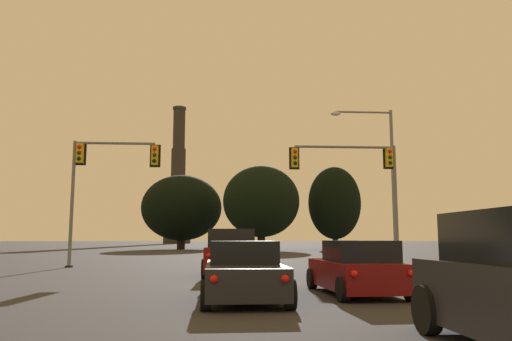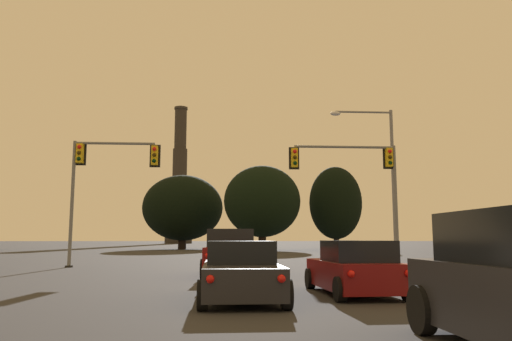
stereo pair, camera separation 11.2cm
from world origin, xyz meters
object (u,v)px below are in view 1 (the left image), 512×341
object	(u,v)px
suv_center_lane_front	(232,253)
traffic_light_overhead_right	(361,173)
traffic_light_overhead_left	(101,171)
hatchback_right_lane_second	(357,269)
sedan_center_lane_second	(243,272)
smokestack	(178,189)
street_lamp	(383,168)

from	to	relation	value
suv_center_lane_front	traffic_light_overhead_right	size ratio (longest dim) A/B	0.75
traffic_light_overhead_left	hatchback_right_lane_second	bearing A→B (deg)	-53.27
sedan_center_lane_second	traffic_light_overhead_right	bearing A→B (deg)	62.73
smokestack	sedan_center_lane_second	bearing A→B (deg)	-84.28
smokestack	suv_center_lane_front	bearing A→B (deg)	-83.99
suv_center_lane_front	sedan_center_lane_second	bearing A→B (deg)	-86.63
traffic_light_overhead_right	street_lamp	distance (m)	3.45
traffic_light_overhead_right	sedan_center_lane_second	bearing A→B (deg)	-116.47
traffic_light_overhead_left	street_lamp	xyz separation A→B (m)	(16.30, 2.61, 0.69)
suv_center_lane_front	street_lamp	distance (m)	14.00
suv_center_lane_front	traffic_light_overhead_left	bearing A→B (deg)	138.99
sedan_center_lane_second	hatchback_right_lane_second	distance (m)	3.20
hatchback_right_lane_second	street_lamp	world-z (taller)	street_lamp
sedan_center_lane_second	traffic_light_overhead_left	world-z (taller)	traffic_light_overhead_left
hatchback_right_lane_second	street_lamp	bearing A→B (deg)	66.44
street_lamp	smokestack	xyz separation A→B (m)	(-23.20, 121.98, 10.68)
traffic_light_overhead_left	traffic_light_overhead_right	distance (m)	14.16
sedan_center_lane_second	street_lamp	distance (m)	20.00
hatchback_right_lane_second	traffic_light_overhead_left	distance (m)	17.47
sedan_center_lane_second	smokestack	distance (m)	140.53
suv_center_lane_front	sedan_center_lane_second	xyz separation A→B (m)	(0.11, -7.80, -0.23)
sedan_center_lane_second	hatchback_right_lane_second	bearing A→B (deg)	13.86
traffic_light_overhead_left	traffic_light_overhead_right	world-z (taller)	traffic_light_overhead_left
traffic_light_overhead_right	street_lamp	world-z (taller)	street_lamp
sedan_center_lane_second	traffic_light_overhead_left	xyz separation A→B (m)	(-7.01, 14.36, 4.41)
suv_center_lane_front	hatchback_right_lane_second	bearing A→B (deg)	-62.80
hatchback_right_lane_second	street_lamp	size ratio (longest dim) A/B	0.44
hatchback_right_lane_second	smokestack	world-z (taller)	smokestack
suv_center_lane_front	traffic_light_overhead_right	xyz separation A→B (m)	(7.25, 6.54, 4.20)
hatchback_right_lane_second	street_lamp	distance (m)	18.03
traffic_light_overhead_right	street_lamp	size ratio (longest dim) A/B	0.71
traffic_light_overhead_left	traffic_light_overhead_right	size ratio (longest dim) A/B	1.01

